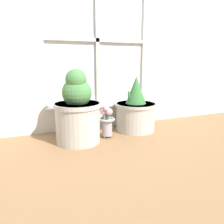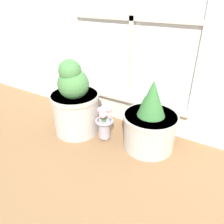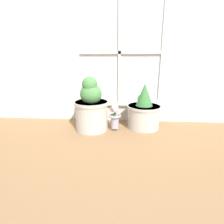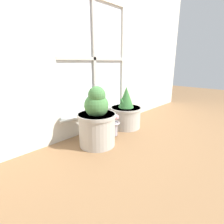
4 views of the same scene
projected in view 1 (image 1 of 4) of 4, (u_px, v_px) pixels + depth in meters
The scene contains 4 objects.
ground_plane at pixel (117, 142), 1.87m from camera, with size 10.00×10.00×0.00m, color olive.
potted_plant_left at pixel (78, 112), 1.82m from camera, with size 0.39×0.39×0.62m.
potted_plant_right at pixel (136, 110), 2.16m from camera, with size 0.40×0.40×0.54m.
flower_vase at pixel (107, 121), 1.96m from camera, with size 0.15×0.15×0.30m.
Camera 1 is at (-0.71, -1.62, 0.67)m, focal length 35.00 mm.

